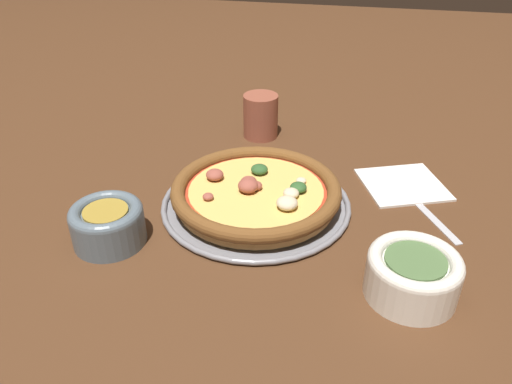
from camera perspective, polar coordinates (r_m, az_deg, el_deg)
ground_plane at (r=0.78m, az=0.00°, el=-1.62°), size 3.00×3.00×0.00m
pizza_tray at (r=0.78m, az=0.00°, el=-1.33°), size 0.29×0.29×0.01m
pizza at (r=0.77m, az=0.02°, el=0.04°), size 0.26×0.26×0.04m
bowl_near at (r=0.72m, az=-16.60°, el=-3.41°), size 0.10×0.10×0.06m
bowl_far at (r=0.64m, az=17.50°, el=-8.87°), size 0.11×0.11×0.06m
drinking_cup at (r=0.98m, az=0.53°, el=8.68°), size 0.07×0.07×0.08m
napkin at (r=0.87m, az=16.44°, el=0.94°), size 0.16×0.16×0.01m
fork at (r=0.82m, az=18.13°, el=-1.35°), size 0.17×0.10×0.00m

